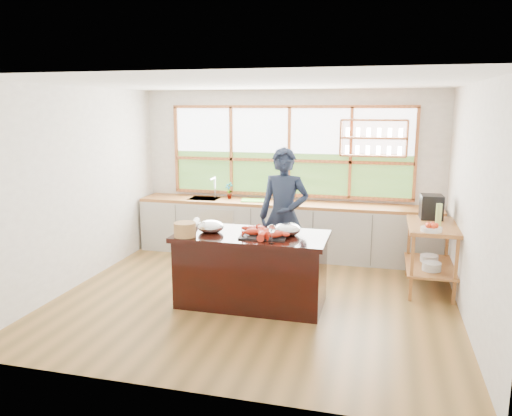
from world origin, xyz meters
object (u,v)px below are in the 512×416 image
(island, at_px, (251,269))
(cook, at_px, (284,217))
(espresso_machine, at_px, (431,207))
(wicker_basket, at_px, (185,230))

(island, relative_size, cook, 0.98)
(espresso_machine, bearing_deg, island, -149.71)
(cook, bearing_deg, espresso_machine, 18.81)
(island, relative_size, wicker_basket, 6.96)
(island, xyz_separation_m, cook, (0.23, 0.87, 0.49))
(island, xyz_separation_m, wicker_basket, (-0.74, -0.31, 0.53))
(island, relative_size, espresso_machine, 5.56)
(espresso_machine, relative_size, wicker_basket, 1.25)
(cook, height_order, espresso_machine, cook)
(cook, bearing_deg, wicker_basket, -127.17)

